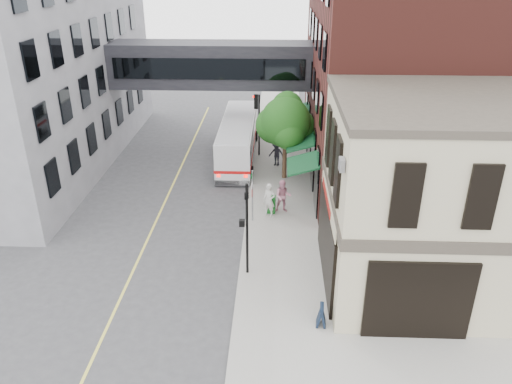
# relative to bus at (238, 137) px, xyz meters

# --- Properties ---
(ground) EXTENTS (120.00, 120.00, 0.00)m
(ground) POSITION_rel_bus_xyz_m (1.11, -16.79, -1.58)
(ground) COLOR #38383A
(ground) RESTS_ON ground
(sidewalk_main) EXTENTS (4.00, 60.00, 0.15)m
(sidewalk_main) POSITION_rel_bus_xyz_m (3.11, -2.79, -1.50)
(sidewalk_main) COLOR gray
(sidewalk_main) RESTS_ON ground
(corner_building) EXTENTS (10.19, 8.12, 8.45)m
(corner_building) POSITION_rel_bus_xyz_m (10.08, -14.79, 2.63)
(corner_building) COLOR tan
(corner_building) RESTS_ON ground
(brick_building) EXTENTS (13.76, 18.00, 14.00)m
(brick_building) POSITION_rel_bus_xyz_m (11.09, -1.79, 5.41)
(brick_building) COLOR #481C16
(brick_building) RESTS_ON ground
(opposite_building) EXTENTS (14.00, 24.00, 14.00)m
(opposite_building) POSITION_rel_bus_xyz_m (-15.89, -0.79, 5.42)
(opposite_building) COLOR slate
(opposite_building) RESTS_ON ground
(skyway_bridge) EXTENTS (14.00, 3.18, 3.00)m
(skyway_bridge) POSITION_rel_bus_xyz_m (-1.89, 1.21, 4.92)
(skyway_bridge) COLOR black
(skyway_bridge) RESTS_ON ground
(traffic_signal_near) EXTENTS (0.44, 0.22, 4.60)m
(traffic_signal_near) POSITION_rel_bus_xyz_m (1.48, -14.79, 1.40)
(traffic_signal_near) COLOR black
(traffic_signal_near) RESTS_ON sidewalk_main
(traffic_signal_far) EXTENTS (0.53, 0.28, 4.50)m
(traffic_signal_far) POSITION_rel_bus_xyz_m (1.37, 0.21, 1.76)
(traffic_signal_far) COLOR black
(traffic_signal_far) RESTS_ON sidewalk_main
(street_sign_pole) EXTENTS (0.08, 0.75, 3.00)m
(street_sign_pole) POSITION_rel_bus_xyz_m (1.50, -9.79, 0.35)
(street_sign_pole) COLOR gray
(street_sign_pole) RESTS_ON sidewalk_main
(street_tree) EXTENTS (3.80, 3.20, 5.60)m
(street_tree) POSITION_rel_bus_xyz_m (3.31, -3.57, 2.33)
(street_tree) COLOR #382619
(street_tree) RESTS_ON sidewalk_main
(lane_marking) EXTENTS (0.12, 40.00, 0.01)m
(lane_marking) POSITION_rel_bus_xyz_m (-3.89, -6.79, -1.57)
(lane_marking) COLOR #D8CC4C
(lane_marking) RESTS_ON ground
(bus) EXTENTS (2.55, 10.48, 2.82)m
(bus) POSITION_rel_bus_xyz_m (0.00, 0.00, 0.00)
(bus) COLOR silver
(bus) RESTS_ON ground
(pedestrian_a) EXTENTS (0.82, 0.70, 1.92)m
(pedestrian_a) POSITION_rel_bus_xyz_m (2.40, -9.15, -0.47)
(pedestrian_a) COLOR silver
(pedestrian_a) RESTS_ON sidewalk_main
(pedestrian_b) EXTENTS (0.95, 0.75, 1.93)m
(pedestrian_b) POSITION_rel_bus_xyz_m (3.18, -8.66, -0.47)
(pedestrian_b) COLOR pink
(pedestrian_b) RESTS_ON sidewalk_main
(pedestrian_c) EXTENTS (1.29, 1.04, 1.75)m
(pedestrian_c) POSITION_rel_bus_xyz_m (2.79, -1.73, -0.56)
(pedestrian_c) COLOR black
(pedestrian_c) RESTS_ON sidewalk_main
(newspaper_box) EXTENTS (0.52, 0.47, 0.98)m
(newspaper_box) POSITION_rel_bus_xyz_m (2.52, -8.75, -0.94)
(newspaper_box) COLOR #16601E
(newspaper_box) RESTS_ON sidewalk_main
(sandwich_board) EXTENTS (0.38, 0.55, 0.94)m
(sandwich_board) POSITION_rel_bus_xyz_m (4.63, -18.29, -0.96)
(sandwich_board) COLOR black
(sandwich_board) RESTS_ON sidewalk_main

